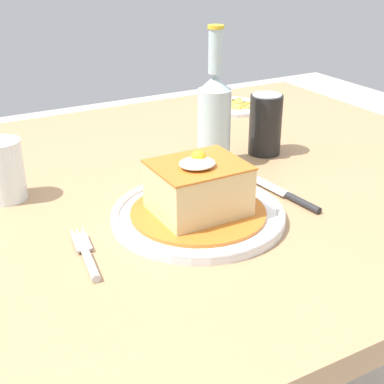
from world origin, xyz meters
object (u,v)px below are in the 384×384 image
soda_can (265,124)px  side_plate_fries (231,106)px  knife (293,198)px  drinking_glass (4,174)px  beer_bottle_clear (214,115)px  main_plate (198,214)px  fork (88,257)px

soda_can → side_plate_fries: 0.33m
knife → side_plate_fries: (0.21, 0.52, -0.00)m
drinking_glass → side_plate_fries: drinking_glass is taller
knife → drinking_glass: (-0.42, 0.25, 0.04)m
soda_can → beer_bottle_clear: size_ratio=0.47×
knife → side_plate_fries: size_ratio=0.98×
main_plate → beer_bottle_clear: 0.25m
fork → soda_can: bearing=25.8°
knife → drinking_glass: 0.49m
main_plate → soda_can: (0.27, 0.19, 0.05)m
knife → soda_can: size_ratio=1.34×
fork → soda_can: (0.46, 0.22, 0.06)m
main_plate → side_plate_fries: 0.63m
knife → side_plate_fries: bearing=67.9°
main_plate → soda_can: size_ratio=2.23×
main_plate → knife: size_ratio=1.67×
fork → side_plate_fries: (0.58, 0.53, -0.00)m
knife → soda_can: soda_can is taller
fork → side_plate_fries: bearing=42.4°
main_plate → side_plate_fries: bearing=52.3°
side_plate_fries → knife: bearing=-112.1°
fork → beer_bottle_clear: beer_bottle_clear is taller
main_plate → beer_bottle_clear: (0.14, 0.19, 0.09)m
drinking_glass → fork: bearing=-78.6°
fork → soda_can: 0.51m
fork → knife: size_ratio=0.86×
main_plate → drinking_glass: bearing=137.6°
knife → soda_can: bearing=66.3°
fork → knife: (0.37, 0.01, -0.00)m
main_plate → side_plate_fries: (0.38, 0.50, -0.00)m
soda_can → side_plate_fries: size_ratio=0.73×
main_plate → knife: (0.17, -0.02, -0.00)m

